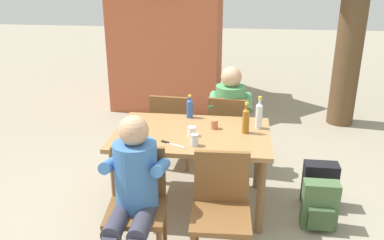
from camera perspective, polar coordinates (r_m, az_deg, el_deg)
ground_plane at (r=4.04m, az=0.00°, el=-11.56°), size 24.00×24.00×0.00m
dining_table at (r=3.73m, az=0.00°, el=-3.13°), size 1.41×0.93×0.75m
chair_far_right at (r=4.47m, az=5.15°, el=-1.24°), size 0.49×0.49×0.87m
chair_near_left at (r=3.20m, az=-7.66°, el=-10.92°), size 0.48×0.48×0.87m
chair_far_left at (r=4.53m, az=-2.85°, el=-0.87°), size 0.47×0.47×0.87m
chair_near_right at (r=3.11m, az=4.08°, el=-11.76°), size 0.46×0.46×0.87m
person_in_white_shirt at (r=4.52m, az=5.39°, el=1.23°), size 0.47×0.62×1.18m
person_in_plaid_shirt at (r=3.02m, az=-8.19°, el=-9.30°), size 0.47×0.62×1.18m
bottle_clear at (r=3.79m, az=9.38°, el=0.73°), size 0.06×0.06×0.31m
bottle_amber at (r=3.67m, az=7.57°, el=0.02°), size 0.06×0.06×0.29m
bottle_blue at (r=4.02m, az=-0.31°, el=1.72°), size 0.06×0.06×0.23m
cup_glass at (r=3.41m, az=0.37°, el=-2.81°), size 0.07×0.07×0.10m
cup_white at (r=3.60m, az=-0.03°, el=-1.60°), size 0.07×0.07×0.08m
cup_terracotta at (r=3.77m, az=3.15°, el=-0.62°), size 0.07×0.07×0.08m
table_knife at (r=3.45m, az=-2.95°, el=-3.35°), size 0.22×0.13×0.01m
backpack_by_near_side at (r=4.08m, az=17.47°, el=-8.82°), size 0.31×0.23×0.44m
backpack_by_far_side at (r=3.77m, az=17.48°, el=-11.47°), size 0.30×0.21×0.44m
brick_kiosk at (r=6.77m, az=-3.26°, el=14.22°), size 1.91×1.73×2.65m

